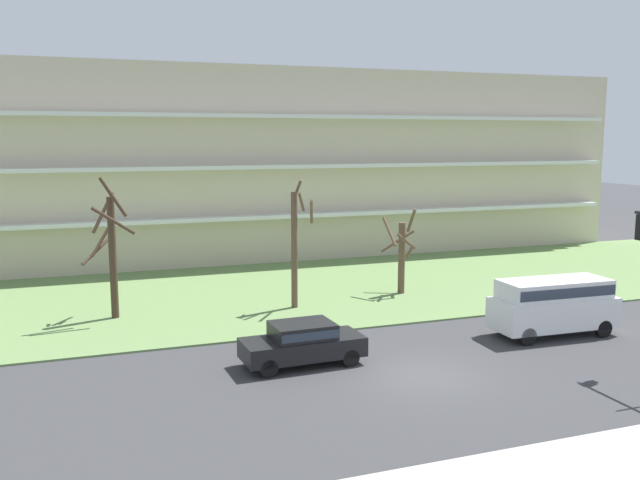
% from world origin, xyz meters
% --- Properties ---
extents(ground, '(160.00, 160.00, 0.00)m').
position_xyz_m(ground, '(0.00, 0.00, 0.00)').
color(ground, '#38383A').
extents(grass_lawn_strip, '(80.00, 16.00, 0.08)m').
position_xyz_m(grass_lawn_strip, '(0.00, 14.00, 0.04)').
color(grass_lawn_strip, '#66844C').
rests_on(grass_lawn_strip, ground).
extents(apartment_building, '(54.57, 13.39, 12.63)m').
position_xyz_m(apartment_building, '(0.00, 28.22, 6.32)').
color(apartment_building, beige).
rests_on(apartment_building, ground).
extents(tree_far_left, '(2.34, 2.37, 6.49)m').
position_xyz_m(tree_far_left, '(-9.65, 11.36, 3.21)').
color(tree_far_left, '#423023').
rests_on(tree_far_left, ground).
extents(tree_left, '(1.27, 1.66, 6.20)m').
position_xyz_m(tree_left, '(-1.30, 10.35, 3.12)').
color(tree_left, brown).
rests_on(tree_left, ground).
extents(tree_center, '(1.90, 1.89, 4.60)m').
position_xyz_m(tree_center, '(4.83, 11.37, 2.25)').
color(tree_center, brown).
rests_on(tree_center, ground).
extents(van_white_near_left, '(5.27, 2.19, 2.36)m').
position_xyz_m(van_white_near_left, '(7.38, 2.50, 1.40)').
color(van_white_near_left, white).
rests_on(van_white_near_left, ground).
extents(sedan_black_center_left, '(4.46, 1.94, 1.57)m').
position_xyz_m(sedan_black_center_left, '(-3.60, 2.50, 0.87)').
color(sedan_black_center_left, black).
rests_on(sedan_black_center_left, ground).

